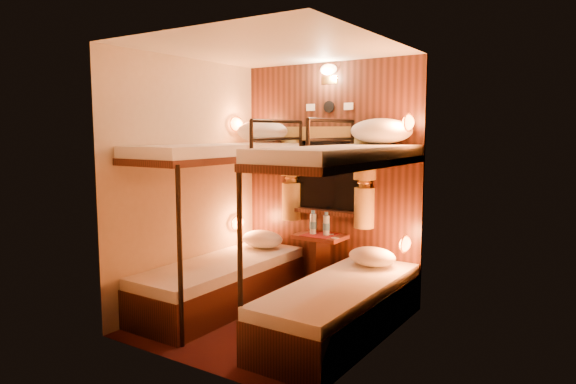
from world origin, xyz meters
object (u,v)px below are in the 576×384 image
Objects in this scene: bunk_right at (341,270)px; table at (320,257)px; bunk_left at (222,250)px; bottle_right at (326,225)px; bottle_left at (313,224)px.

bunk_right reaches higher than table.
bunk_left is 1.08m from bottle_right.
bottle_left is 1.03× the size of bottle_right.
bottle_left is at bearing 53.52° from bunk_left.
table is at bearing 50.33° from bunk_left.
bunk_left is 7.87× the size of bottle_right.
bottle_right is at bearing 126.40° from bunk_right.
bottle_left reaches higher than bottle_right.
bottle_left is (-0.08, -0.01, 0.34)m from table.
table is (0.65, 0.78, -0.14)m from bunk_left.
table is 0.35m from bottle_right.
bunk_left is 0.98m from bottle_left.
bottle_left is at bearing -173.59° from bottle_right.
table is (-0.65, 0.78, -0.14)m from bunk_right.
bottle_left is 0.15m from bottle_right.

